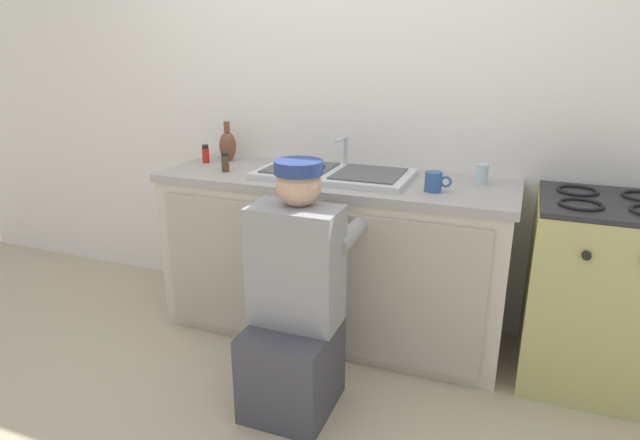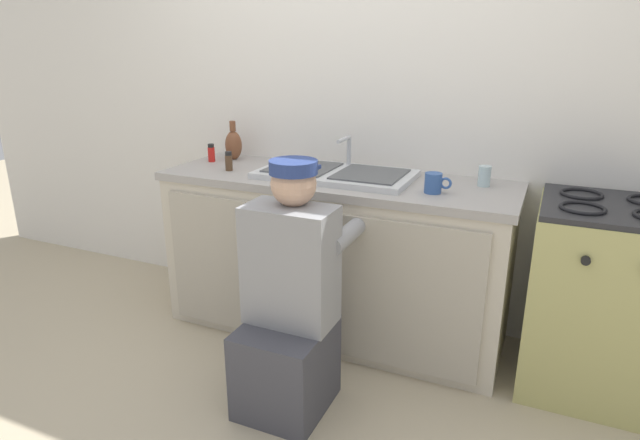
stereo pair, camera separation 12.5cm
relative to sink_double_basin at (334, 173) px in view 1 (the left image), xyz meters
name	(u,v)px [view 1 (the left image)]	position (x,y,z in m)	size (l,w,h in m)	color
ground_plane	(313,353)	(0.00, -0.30, -0.91)	(12.00, 12.00, 0.00)	tan
back_wall	(356,100)	(0.00, 0.35, 0.34)	(6.00, 0.10, 2.50)	silver
counter_cabinet	(333,259)	(0.00, -0.01, -0.48)	(1.83, 0.62, 0.84)	beige
countertop	(334,181)	(0.00, 0.00, -0.04)	(1.87, 0.62, 0.04)	#9E9993
sink_double_basin	(334,173)	(0.00, 0.00, 0.00)	(0.80, 0.44, 0.19)	silver
stove_range	(597,293)	(1.31, 0.00, -0.46)	(0.61, 0.62, 0.90)	tan
plumber_person	(295,310)	(0.07, -0.69, -0.45)	(0.42, 0.61, 1.10)	#3F3F47
spice_bottle_pepper	(225,162)	(-0.59, -0.10, 0.03)	(0.04, 0.04, 0.10)	#513823
vase_decorative	(228,145)	(-0.73, 0.16, 0.07)	(0.10, 0.10, 0.23)	brown
coffee_mug	(434,182)	(0.54, -0.11, 0.03)	(0.13, 0.08, 0.09)	#335699
water_glass	(482,174)	(0.73, 0.12, 0.03)	(0.06, 0.06, 0.10)	#ADC6CC
spice_bottle_red	(206,154)	(-0.81, 0.05, 0.03)	(0.04, 0.04, 0.10)	red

